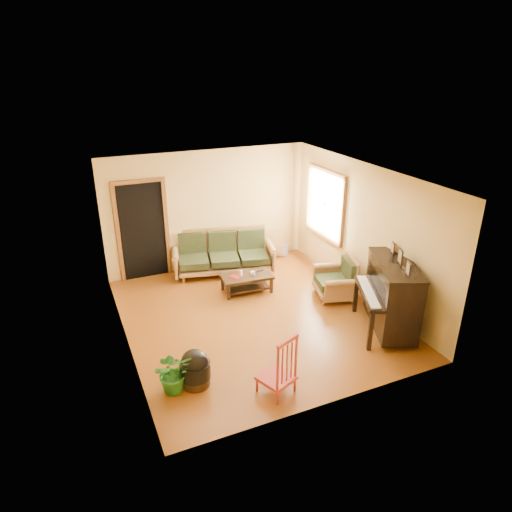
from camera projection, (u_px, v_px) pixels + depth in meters
name	position (u px, v px, depth m)	size (l,w,h in m)	color
floor	(255.00, 316.00, 8.31)	(5.00, 5.00, 0.00)	#61300C
doorway	(143.00, 232.00, 9.45)	(1.08, 0.16, 2.05)	black
window	(326.00, 204.00, 9.63)	(0.12, 1.36, 1.46)	white
sofa	(224.00, 253.00, 9.83)	(2.15, 0.90, 0.92)	olive
coffee_table	(247.00, 283.00, 9.14)	(1.00, 0.54, 0.36)	black
armchair	(334.00, 278.00, 8.84)	(0.79, 0.82, 0.82)	olive
piano	(392.00, 297.00, 7.67)	(0.84, 1.42, 1.26)	black
footstool	(195.00, 372.00, 6.50)	(0.44, 0.44, 0.42)	black
red_chair	(276.00, 363.00, 6.25)	(0.44, 0.48, 0.95)	maroon
leaning_frame	(274.00, 243.00, 10.72)	(0.50, 0.11, 0.66)	#BD873F
ceramic_crock	(284.00, 249.00, 10.89)	(0.22, 0.22, 0.28)	#365CA2
potted_plant	(174.00, 372.00, 6.35)	(0.55, 0.48, 0.61)	#1E621C
book	(233.00, 278.00, 8.91)	(0.15, 0.20, 0.02)	maroon
candle	(241.00, 273.00, 9.01)	(0.07, 0.07, 0.11)	white
glass_jar	(253.00, 273.00, 9.08)	(0.10, 0.10, 0.07)	silver
remote	(261.00, 270.00, 9.25)	(0.15, 0.04, 0.01)	black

